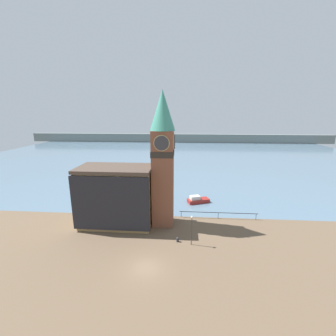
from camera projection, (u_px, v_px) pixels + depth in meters
The scene contains 9 objects.
ground_plane at pixel (146, 268), 26.08m from camera, with size 160.00×160.00×0.00m, color brown.
water at pixel (174, 154), 97.39m from camera, with size 160.00×120.00×0.00m.
far_shoreline at pixel (177, 138), 135.51m from camera, with size 180.00×3.00×5.00m.
pier_railing at pixel (218, 213), 38.12m from camera, with size 13.20×0.08×1.09m.
clock_tower at pixel (163, 157), 34.01m from camera, with size 3.72×3.72×20.84m.
pier_building at pixel (116, 196), 35.37m from camera, with size 11.57×6.33×9.49m.
boat_near at pixel (198, 200), 44.96m from camera, with size 4.63×3.15×1.47m.
mooring_bollard_near at pixel (178, 239), 31.35m from camera, with size 0.36×0.36×0.68m.
lamp_post at pixel (192, 225), 30.05m from camera, with size 0.32×0.32×4.25m.
Camera 1 is at (4.18, -22.27, 17.59)m, focal length 24.00 mm.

